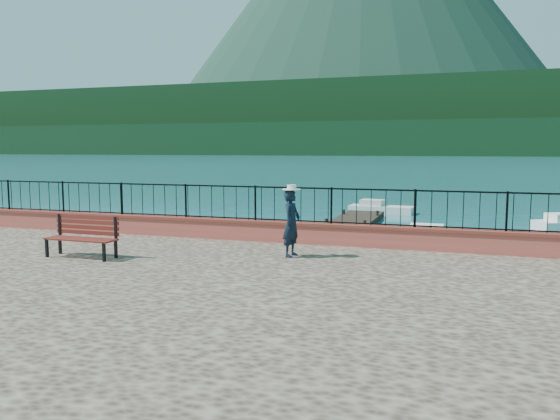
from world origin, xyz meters
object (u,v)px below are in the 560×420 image
Objects in this scene: park_bench at (82,245)px; boat_4 at (381,206)px; boat_1 at (441,235)px; person at (292,223)px.

boat_4 is at bearing 79.73° from park_bench.
boat_4 is (-3.72, 10.03, 0.00)m from boat_1.
boat_4 is at bearing 111.13° from boat_1.
park_bench is 22.01m from boat_4.
person reaches higher than park_bench.
park_bench is at bearing 116.97° from person.
boat_1 is (7.92, 11.55, -1.10)m from park_bench.
park_bench is 14.05m from boat_1.
park_bench is at bearing -123.66° from boat_1.
person reaches higher than boat_4.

